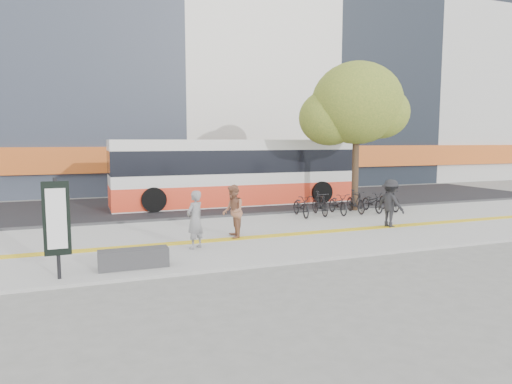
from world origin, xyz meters
name	(u,v)px	position (x,y,z in m)	size (l,w,h in m)	color
ground	(225,250)	(0.00, 0.00, 0.00)	(120.00, 120.00, 0.00)	slate
sidewalk	(211,238)	(0.00, 1.50, 0.04)	(40.00, 7.00, 0.08)	gray
tactile_strip	(215,240)	(0.00, 1.00, 0.09)	(40.00, 0.45, 0.01)	yellow
street	(168,206)	(0.00, 9.00, 0.03)	(40.00, 8.00, 0.06)	black
curb	(187,219)	(0.00, 5.00, 0.07)	(40.00, 0.25, 0.14)	#313133
bench	(134,258)	(-2.60, -1.20, 0.30)	(1.60, 0.45, 0.45)	#313133
signboard	(57,220)	(-4.20, -1.51, 1.37)	(0.55, 0.10, 2.20)	black
street_tree	(355,105)	(7.18, 4.82, 4.51)	(4.40, 3.80, 6.31)	#332517
bus	(235,174)	(3.07, 8.50, 1.48)	(11.35, 2.69, 3.02)	silver
bicycle_row	(346,203)	(6.35, 4.00, 0.53)	(4.78, 1.67, 0.95)	black
seated_woman	(195,220)	(-0.80, 0.20, 0.89)	(0.59, 0.39, 1.61)	black
pedestrian_tan	(233,211)	(0.62, 1.19, 0.90)	(0.79, 0.62, 1.63)	#935E44
pedestrian_dark	(390,203)	(6.24, 0.97, 0.90)	(1.06, 0.61, 1.64)	black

